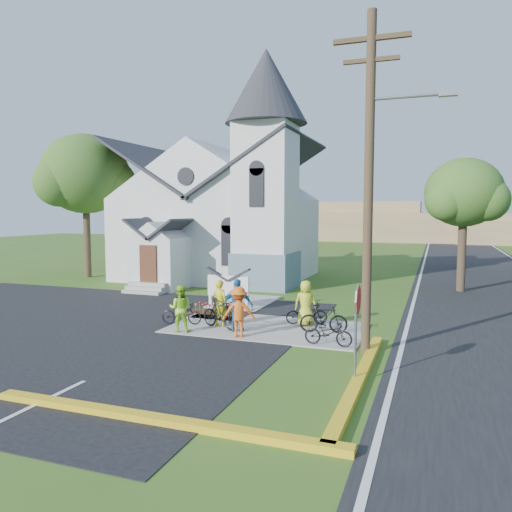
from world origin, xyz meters
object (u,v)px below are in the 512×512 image
at_px(cyclist_0, 220,303).
at_px(bike_3, 324,319).
at_px(utility_pole, 371,173).
at_px(stop_sign, 357,313).
at_px(bike_1, 220,314).
at_px(cyclist_3, 239,312).
at_px(bike_4, 328,333).
at_px(church_sign, 228,286).
at_px(bike_2, 307,313).
at_px(cyclist_2, 238,305).
at_px(cyclist_4, 306,303).
at_px(bike_0, 182,313).
at_px(cyclist_1, 180,308).

xyz_separation_m(cyclist_0, bike_3, (3.82, 0.27, -0.36)).
relative_size(utility_pole, stop_sign, 4.03).
height_order(cyclist_0, bike_1, cyclist_0).
distance_m(stop_sign, bike_3, 5.07).
bearing_deg(utility_pole, cyclist_0, 163.98).
bearing_deg(cyclist_3, utility_pole, 154.44).
height_order(bike_3, bike_4, bike_3).
bearing_deg(bike_4, church_sign, 53.04).
bearing_deg(bike_4, bike_2, 30.04).
bearing_deg(bike_2, cyclist_2, 112.44).
xyz_separation_m(utility_pole, bike_4, (-1.26, 0.30, -4.95)).
distance_m(cyclist_3, cyclist_4, 2.87).
xyz_separation_m(bike_0, cyclist_3, (2.72, -1.00, 0.44)).
bearing_deg(bike_3, cyclist_4, 34.50).
xyz_separation_m(cyclist_1, bike_3, (4.80, 1.50, -0.32)).
height_order(cyclist_2, bike_3, cyclist_2).
relative_size(stop_sign, cyclist_1, 1.51).
relative_size(bike_3, bike_4, 1.08).
relative_size(stop_sign, cyclist_4, 1.46).
bearing_deg(cyclist_2, cyclist_1, 12.75).
bearing_deg(stop_sign, bike_2, 115.54).
bearing_deg(bike_2, cyclist_1, 102.31).
bearing_deg(cyclist_4, cyclist_2, 31.81).
bearing_deg(church_sign, bike_4, -39.68).
relative_size(church_sign, bike_1, 1.26).
distance_m(church_sign, stop_sign, 9.97).
height_order(church_sign, cyclist_0, cyclist_0).
relative_size(bike_1, bike_4, 1.14).
distance_m(cyclist_0, cyclist_4, 3.16).
relative_size(church_sign, bike_0, 1.43).
bearing_deg(bike_3, bike_2, 27.04).
relative_size(bike_0, cyclist_2, 0.83).
bearing_deg(cyclist_4, bike_0, 9.09).
distance_m(cyclist_0, cyclist_1, 1.57).
bearing_deg(bike_3, bike_0, 83.16).
relative_size(church_sign, cyclist_4, 1.30).
relative_size(cyclist_0, cyclist_3, 1.02).
xyz_separation_m(church_sign, utility_pole, (6.56, -4.70, 4.38)).
distance_m(cyclist_1, cyclist_3, 2.21).
relative_size(bike_0, bike_1, 0.88).
relative_size(stop_sign, cyclist_0, 1.44).
distance_m(cyclist_2, bike_3, 3.04).
bearing_deg(cyclist_0, cyclist_2, 161.24).
bearing_deg(cyclist_4, bike_2, -91.01).
bearing_deg(cyclist_0, cyclist_1, 63.92).
relative_size(bike_1, cyclist_4, 1.03).
bearing_deg(stop_sign, utility_pole, 91.49).
relative_size(cyclist_2, bike_3, 1.12).
bearing_deg(bike_1, cyclist_3, -105.98).
bearing_deg(utility_pole, bike_2, 131.69).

